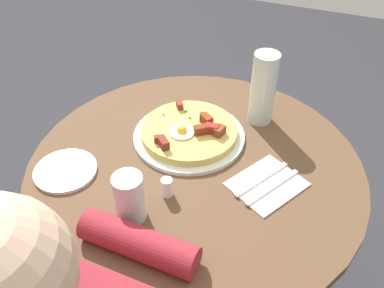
{
  "coord_description": "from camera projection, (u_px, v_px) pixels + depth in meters",
  "views": [
    {
      "loc": [
        -0.28,
        0.72,
        1.44
      ],
      "look_at": [
        0.03,
        -0.05,
        0.73
      ],
      "focal_mm": 37.78,
      "sensor_mm": 36.0,
      "label": 1
    }
  ],
  "objects": [
    {
      "name": "dining_table",
      "position": [
        195.0,
        205.0,
        1.18
      ],
      "size": [
        0.88,
        0.88,
        0.71
      ],
      "color": "brown",
      "rests_on": "ground_plane"
    },
    {
      "name": "pizza_plate",
      "position": [
        189.0,
        136.0,
        1.14
      ],
      "size": [
        0.31,
        0.31,
        0.01
      ],
      "primitive_type": "cylinder",
      "color": "silver",
      "rests_on": "dining_table"
    },
    {
      "name": "breakfast_pizza",
      "position": [
        189.0,
        131.0,
        1.13
      ],
      "size": [
        0.27,
        0.27,
        0.05
      ],
      "color": "tan",
      "rests_on": "pizza_plate"
    },
    {
      "name": "bread_plate",
      "position": [
        66.0,
        171.0,
        1.04
      ],
      "size": [
        0.16,
        0.16,
        0.01
      ],
      "primitive_type": "cylinder",
      "color": "white",
      "rests_on": "dining_table"
    },
    {
      "name": "napkin",
      "position": [
        267.0,
        184.0,
        1.0
      ],
      "size": [
        0.21,
        0.22,
        0.0
      ],
      "primitive_type": "cube",
      "rotation": [
        0.0,
        0.0,
        1.06
      ],
      "color": "white",
      "rests_on": "dining_table"
    },
    {
      "name": "fork",
      "position": [
        262.0,
        179.0,
        1.01
      ],
      "size": [
        0.1,
        0.16,
        0.0
      ],
      "primitive_type": "cube",
      "rotation": [
        0.0,
        0.0,
        1.06
      ],
      "color": "silver",
      "rests_on": "napkin"
    },
    {
      "name": "knife",
      "position": [
        272.0,
        187.0,
        0.99
      ],
      "size": [
        0.1,
        0.16,
        0.0
      ],
      "primitive_type": "cube",
      "rotation": [
        0.0,
        0.0,
        1.06
      ],
      "color": "silver",
      "rests_on": "napkin"
    },
    {
      "name": "water_glass",
      "position": [
        130.0,
        198.0,
        0.89
      ],
      "size": [
        0.07,
        0.07,
        0.12
      ],
      "primitive_type": "cylinder",
      "color": "silver",
      "rests_on": "dining_table"
    },
    {
      "name": "water_bottle",
      "position": [
        263.0,
        89.0,
        1.14
      ],
      "size": [
        0.07,
        0.07,
        0.22
      ],
      "primitive_type": "cylinder",
      "color": "silver",
      "rests_on": "dining_table"
    },
    {
      "name": "salt_shaker",
      "position": [
        167.0,
        187.0,
        0.96
      ],
      "size": [
        0.03,
        0.03,
        0.05
      ],
      "primitive_type": "cylinder",
      "color": "white",
      "rests_on": "dining_table"
    }
  ]
}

